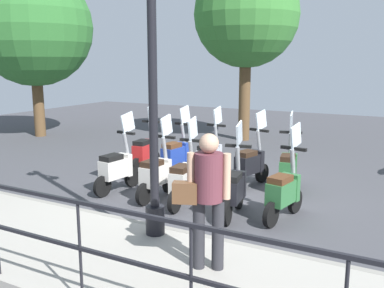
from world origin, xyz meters
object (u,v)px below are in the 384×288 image
object	(u,v)px
scooter_far_3	(176,154)
scooter_near_2	(185,179)
scooter_near_3	(157,174)
scooter_far_1	(250,163)
lamp_post_near	(153,85)
scooter_near_0	(284,191)
scooter_near_1	(234,188)
tree_large	(33,27)
pedestrian_with_bag	(207,191)
tree_distant	(246,16)
scooter_near_4	(117,168)
scooter_far_4	(145,151)
scooter_far_2	(210,156)
scooter_far_0	(288,167)

from	to	relation	value
scooter_far_3	scooter_near_2	bearing A→B (deg)	-138.10
scooter_near_3	scooter_far_1	world-z (taller)	same
lamp_post_near	scooter_near_0	bearing A→B (deg)	-37.08
scooter_near_0	scooter_near_1	xyz separation A→B (m)	(-0.24, 0.77, 0.00)
tree_large	scooter_near_3	world-z (taller)	tree_large
tree_large	scooter_far_3	distance (m)	7.64
pedestrian_with_bag	tree_distant	size ratio (longest dim) A/B	0.29
scooter_far_1	scooter_far_3	bearing A→B (deg)	104.33
scooter_near_4	scooter_far_3	bearing A→B (deg)	-8.25
scooter_near_2	scooter_far_4	size ratio (longest dim) A/B	1.00
tree_distant	scooter_far_3	distance (m)	5.88
tree_distant	scooter_far_1	size ratio (longest dim) A/B	3.58
pedestrian_with_bag	scooter_far_3	distance (m)	4.68
scooter_far_3	scooter_far_4	size ratio (longest dim) A/B	1.00
scooter_near_4	lamp_post_near	bearing A→B (deg)	-124.19
scooter_near_2	scooter_far_2	world-z (taller)	same
scooter_far_1	tree_distant	bearing A→B (deg)	37.70
pedestrian_with_bag	scooter_near_2	world-z (taller)	pedestrian_with_bag
scooter_far_0	scooter_near_1	bearing A→B (deg)	156.29
scooter_near_3	lamp_post_near	bearing A→B (deg)	-145.83
tree_large	scooter_far_3	bearing A→B (deg)	-108.49
lamp_post_near	scooter_far_3	size ratio (longest dim) A/B	3.01
tree_large	scooter_near_1	xyz separation A→B (m)	(-3.97, -8.73, -3.09)
scooter_near_2	scooter_near_1	bearing A→B (deg)	-99.06
tree_large	scooter_near_0	world-z (taller)	tree_large
tree_large	scooter_far_0	bearing A→B (deg)	-103.58
tree_large	scooter_near_2	world-z (taller)	tree_large
pedestrian_with_bag	scooter_far_4	xyz separation A→B (m)	(3.80, 3.43, -0.60)
scooter_near_0	scooter_near_3	distance (m)	2.36
scooter_near_0	scooter_far_3	size ratio (longest dim) A/B	1.00
lamp_post_near	scooter_far_2	bearing A→B (deg)	13.30
tree_distant	scooter_near_2	size ratio (longest dim) A/B	3.58
lamp_post_near	scooter_far_4	size ratio (longest dim) A/B	3.01
tree_large	scooter_far_1	world-z (taller)	tree_large
lamp_post_near	scooter_near_3	size ratio (longest dim) A/B	3.01
scooter_near_0	scooter_far_1	distance (m)	1.88
tree_distant	scooter_far_3	size ratio (longest dim) A/B	3.58
pedestrian_with_bag	scooter_far_4	distance (m)	5.15
tree_large	tree_distant	xyz separation A→B (m)	(2.58, -6.35, 0.30)
scooter_far_3	tree_large	bearing A→B (deg)	78.75
scooter_near_0	scooter_near_1	distance (m)	0.80
tree_large	scooter_far_2	xyz separation A→B (m)	(-2.05, -7.38, -3.09)
scooter_near_3	pedestrian_with_bag	bearing A→B (deg)	-134.43
tree_large	scooter_far_4	bearing A→B (deg)	-111.06
scooter_near_4	scooter_far_3	size ratio (longest dim) A/B	1.00
scooter_far_3	scooter_far_4	world-z (taller)	same
tree_large	scooter_far_1	distance (m)	9.20
tree_large	scooter_near_3	bearing A→B (deg)	-118.03
tree_large	scooter_near_3	size ratio (longest dim) A/B	3.57
scooter_near_2	scooter_near_4	size ratio (longest dim) A/B	1.00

